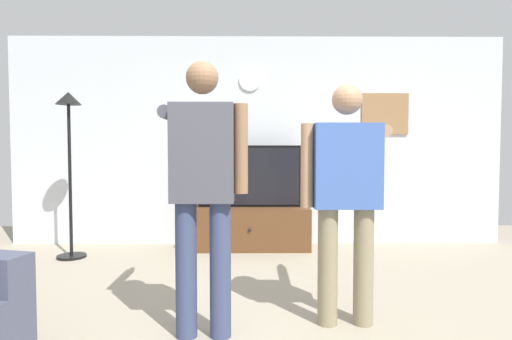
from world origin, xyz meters
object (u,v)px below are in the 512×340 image
wall_clock (250,80)px  framed_picture (385,114)px  floor_lamp (69,140)px  person_standing_nearer_couch (346,188)px  tv_stand (250,228)px  television (250,176)px  person_standing_nearer_lamp (203,182)px

wall_clock → framed_picture: (1.76, 0.00, -0.43)m
floor_lamp → person_standing_nearer_couch: size_ratio=1.12×
tv_stand → person_standing_nearer_couch: 2.46m
tv_stand → person_standing_nearer_couch: bearing=-73.2°
framed_picture → person_standing_nearer_couch: 2.87m
tv_stand → television: television is taller
tv_stand → floor_lamp: bearing=-168.6°
framed_picture → person_standing_nearer_lamp: (-2.05, -2.74, -0.68)m
tv_stand → television: 0.65m
tv_stand → person_standing_nearer_couch: (0.68, -2.26, 0.70)m
wall_clock → floor_lamp: (-2.04, -0.70, -0.79)m
television → floor_lamp: size_ratio=0.68×
tv_stand → wall_clock: (0.00, 0.29, 1.88)m
television → floor_lamp: floor_lamp is taller
television → tv_stand: bearing=-90.0°
framed_picture → person_standing_nearer_couch: framed_picture is taller
television → wall_clock: wall_clock is taller
floor_lamp → person_standing_nearer_couch: bearing=-34.1°
person_standing_nearer_lamp → floor_lamp: bearing=130.7°
television → person_standing_nearer_couch: 2.40m
tv_stand → person_standing_nearer_lamp: 2.58m
tv_stand → wall_clock: 1.90m
framed_picture → person_standing_nearer_lamp: 3.49m
floor_lamp → framed_picture: bearing=10.5°
person_standing_nearer_lamp → person_standing_nearer_couch: person_standing_nearer_lamp is taller
framed_picture → person_standing_nearer_couch: (-1.08, -2.55, -0.74)m
wall_clock → person_standing_nearer_lamp: 2.97m
television → person_standing_nearer_lamp: bearing=-96.7°
person_standing_nearer_couch → wall_clock: bearing=105.0°
wall_clock → person_standing_nearer_couch: size_ratio=0.17×
person_standing_nearer_couch → floor_lamp: bearing=145.9°
framed_picture → wall_clock: bearing=-179.8°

